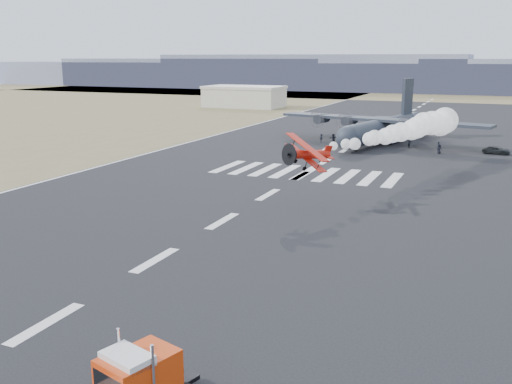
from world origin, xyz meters
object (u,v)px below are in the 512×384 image
Objects in this scene: crew_a at (439,147)px; crew_c at (321,138)px; support_vehicle at (496,150)px; crew_d at (340,139)px; crew_h at (373,141)px; transport_aircraft at (384,127)px; crew_b at (409,143)px; hangar_left at (244,96)px; crew_f at (333,139)px; crew_e at (439,149)px; aerobatic_biplane at (308,154)px; crew_g at (332,143)px.

crew_a is 21.76m from crew_c.
support_vehicle is 2.70× the size of crew_d.
support_vehicle is 2.79× the size of crew_h.
transport_aircraft is 22.59× the size of crew_b.
support_vehicle is (76.18, -67.29, -2.80)m from hangar_left.
crew_c is 0.85× the size of crew_f.
crew_f is at bearing 118.36° from crew_a.
hangar_left reaches higher than crew_d.
crew_c reaches higher than support_vehicle.
support_vehicle is 28.08m from crew_f.
crew_e is (67.41, -70.66, -2.63)m from hangar_left.
crew_f is 1.19× the size of crew_h.
crew_d is 0.87× the size of crew_f.
aerobatic_biplane is 49.62m from support_vehicle.
crew_a is at bearing 31.24° from crew_d.
crew_e is 19.70m from crew_f.
hangar_left is 96.05m from crew_a.
aerobatic_biplane is 1.38× the size of support_vehicle.
transport_aircraft is 25.34× the size of crew_h.
aerobatic_biplane is at bearing 133.26° from crew_b.
crew_d is at bearing -167.68° from crew_f.
support_vehicle is (18.04, 45.93, -5.25)m from aerobatic_biplane.
crew_g is at bearing -143.66° from crew_h.
crew_b is at bearing -141.01° from crew_c.
transport_aircraft is at bearing 9.46° from crew_b.
crew_a is at bearing -160.73° from crew_b.
crew_h is at bearing -144.30° from crew_c.
transport_aircraft is at bearing 107.90° from aerobatic_biplane.
hangar_left is 80.02m from crew_c.
crew_d reaches higher than crew_h.
support_vehicle is at bearing -138.10° from crew_b.
aerobatic_biplane is 47.82m from crew_f.
aerobatic_biplane is at bearing -62.82° from hangar_left.
crew_h is at bearing -87.81° from transport_aircraft.
crew_h is at bearing 109.18° from aerobatic_biplane.
crew_f is (-18.98, 1.97, 0.08)m from crew_a.
crew_d reaches higher than crew_e.
crew_e is at bearing 93.69° from aerobatic_biplane.
crew_f is 4.52m from crew_g.
transport_aircraft is (-1.74, 51.66, -2.88)m from aerobatic_biplane.
aerobatic_biplane is 47.19m from crew_h.
crew_h is (-20.66, 0.91, 0.18)m from support_vehicle.
crew_h is (55.52, -66.38, -2.62)m from hangar_left.
crew_e is at bearing -27.03° from transport_aircraft.
crew_g is (-12.64, -5.28, -0.02)m from crew_b.
support_vehicle is at bearing -3.59° from transport_aircraft.
hangar_left is at bearing 176.49° from crew_g.
crew_g is at bearing 155.97° from crew_e.
aerobatic_biplane is at bearing 144.12° from crew_c.
crew_f reaches higher than support_vehicle.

